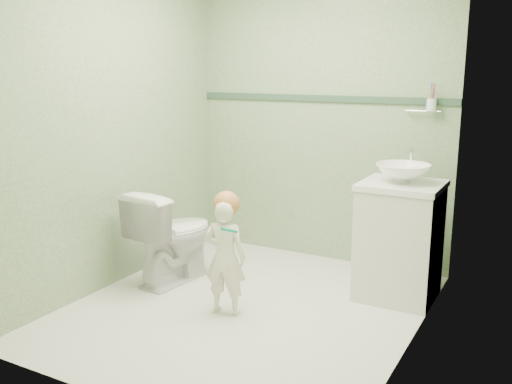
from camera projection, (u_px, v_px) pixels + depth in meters
The scene contains 12 objects.
ground at pixel (245, 308), 3.85m from camera, with size 2.50×2.50×0.00m, color beige.
room_shell at pixel (245, 132), 3.59m from camera, with size 2.50×2.54×2.40m.
trim_stripe at pixel (320, 98), 4.62m from camera, with size 2.20×0.02×0.05m, color #304C3A.
vanity at pixel (399, 243), 3.97m from camera, with size 0.52×0.50×0.80m, color silver.
counter at pixel (402, 185), 3.88m from camera, with size 0.54×0.52×0.04m, color white.
basin at pixel (403, 173), 3.86m from camera, with size 0.37×0.37×0.13m, color white.
faucet at pixel (410, 158), 4.00m from camera, with size 0.03×0.13×0.18m.
cup_holder at pixel (431, 104), 4.15m from camera, with size 0.26×0.07×0.21m.
toilet at pixel (173, 235), 4.29m from camera, with size 0.40×0.70×0.72m, color white.
toddler at pixel (225, 257), 3.71m from camera, with size 0.28×0.19×0.77m, color silver.
hair_cap at pixel (226, 204), 3.65m from camera, with size 0.17×0.17×0.17m, color #B36F3C.
teal_toothbrush at pixel (229, 229), 3.52m from camera, with size 0.11×0.14×0.08m.
Camera 1 is at (1.79, -3.11, 1.61)m, focal length 39.88 mm.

